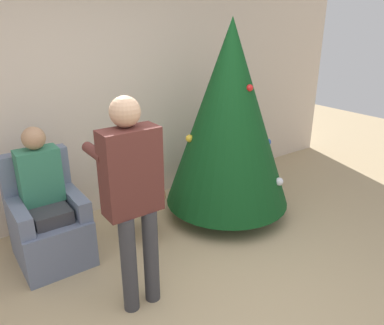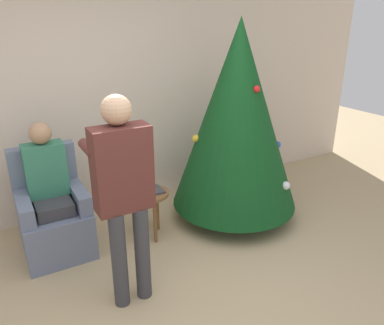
{
  "view_description": "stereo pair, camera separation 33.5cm",
  "coord_description": "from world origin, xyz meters",
  "px_view_note": "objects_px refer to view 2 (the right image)",
  "views": [
    {
      "loc": [
        -1.31,
        -1.65,
        2.13
      ],
      "look_at": [
        0.51,
        0.89,
        0.92
      ],
      "focal_mm": 35.0,
      "sensor_mm": 36.0,
      "label": 1
    },
    {
      "loc": [
        -1.03,
        -1.83,
        2.13
      ],
      "look_at": [
        0.51,
        0.89,
        0.92
      ],
      "focal_mm": 35.0,
      "sensor_mm": 36.0,
      "label": 2
    }
  ],
  "objects_px": {
    "person_standing": "(123,185)",
    "side_stool": "(149,199)",
    "christmas_tree": "(237,117)",
    "armchair": "(53,217)",
    "person_seated": "(49,184)"
  },
  "relations": [
    {
      "from": "person_seated",
      "to": "side_stool",
      "type": "relative_size",
      "value": 2.55
    },
    {
      "from": "christmas_tree",
      "to": "person_seated",
      "type": "height_order",
      "value": "christmas_tree"
    },
    {
      "from": "person_seated",
      "to": "person_standing",
      "type": "distance_m",
      "value": 1.09
    },
    {
      "from": "christmas_tree",
      "to": "armchair",
      "type": "height_order",
      "value": "christmas_tree"
    },
    {
      "from": "armchair",
      "to": "person_standing",
      "type": "height_order",
      "value": "person_standing"
    },
    {
      "from": "christmas_tree",
      "to": "person_standing",
      "type": "bearing_deg",
      "value": -155.47
    },
    {
      "from": "christmas_tree",
      "to": "armchair",
      "type": "bearing_deg",
      "value": 170.72
    },
    {
      "from": "christmas_tree",
      "to": "person_standing",
      "type": "height_order",
      "value": "christmas_tree"
    },
    {
      "from": "armchair",
      "to": "person_standing",
      "type": "relative_size",
      "value": 0.6
    },
    {
      "from": "person_seated",
      "to": "side_stool",
      "type": "xyz_separation_m",
      "value": [
        0.89,
        -0.22,
        -0.28
      ]
    },
    {
      "from": "armchair",
      "to": "side_stool",
      "type": "xyz_separation_m",
      "value": [
        0.89,
        -0.24,
        0.07
      ]
    },
    {
      "from": "christmas_tree",
      "to": "side_stool",
      "type": "relative_size",
      "value": 4.33
    },
    {
      "from": "person_standing",
      "to": "side_stool",
      "type": "bearing_deg",
      "value": 56.59
    },
    {
      "from": "armchair",
      "to": "person_seated",
      "type": "relative_size",
      "value": 0.79
    },
    {
      "from": "christmas_tree",
      "to": "person_standing",
      "type": "xyz_separation_m",
      "value": [
        -1.51,
        -0.69,
        -0.17
      ]
    }
  ]
}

